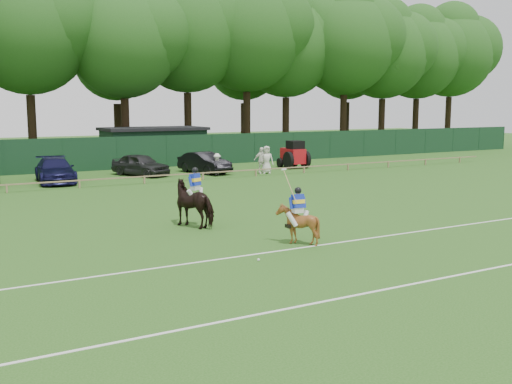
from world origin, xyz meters
TOP-DOWN VIEW (x-y plane):
  - ground at (0.00, 0.00)m, footprint 160.00×160.00m
  - horse_dark at (-1.60, 4.24)m, footprint 1.87×2.44m
  - horse_chestnut at (0.25, -0.41)m, footprint 1.24×1.37m
  - sedan_navy at (-3.71, 21.32)m, footprint 2.64×5.53m
  - hatch_grey at (2.20, 22.25)m, footprint 3.51×4.86m
  - estate_black at (6.72, 21.47)m, footprint 2.59×4.83m
  - spectator_left at (7.04, 20.05)m, footprint 1.04×0.68m
  - spectator_mid at (10.16, 19.26)m, footprint 1.16×0.60m
  - spectator_right at (10.51, 19.10)m, footprint 1.12×0.92m
  - rider_dark at (-1.59, 4.23)m, footprint 0.90×0.59m
  - rider_chestnut at (0.24, -0.42)m, footprint 0.94×0.61m
  - polo_ball at (-2.13, -1.79)m, footprint 0.09×0.09m
  - pitch_lines at (0.00, -3.50)m, footprint 60.00×5.10m
  - pitch_rail at (0.00, 18.00)m, footprint 62.10×0.10m
  - perimeter_fence at (0.00, 27.00)m, footprint 92.08×0.08m
  - utility_shed at (6.00, 30.00)m, footprint 8.40×4.40m
  - tree_row at (2.00, 35.00)m, footprint 96.00×12.00m
  - tractor at (14.31, 21.36)m, footprint 1.85×2.63m

SIDE VIEW (x-z plane):
  - ground at x=0.00m, z-range 0.00..0.00m
  - tree_row at x=2.00m, z-range -10.50..10.50m
  - pitch_lines at x=0.00m, z-range 0.00..0.01m
  - polo_ball at x=-2.13m, z-range 0.00..0.09m
  - pitch_rail at x=0.00m, z-range 0.20..0.70m
  - horse_chestnut at x=0.25m, z-range 0.00..1.41m
  - spectator_left at x=7.04m, z-range 0.00..1.51m
  - estate_black at x=6.72m, z-range 0.00..1.51m
  - hatch_grey at x=2.20m, z-range 0.00..1.54m
  - sedan_navy at x=-3.71m, z-range 0.00..1.56m
  - horse_dark at x=-1.60m, z-range 0.00..1.87m
  - spectator_mid at x=10.16m, z-range 0.00..1.89m
  - spectator_right at x=10.51m, z-range 0.00..1.98m
  - tractor at x=14.31m, z-range -0.06..2.07m
  - perimeter_fence at x=0.00m, z-range 0.00..2.50m
  - rider_chestnut at x=0.24m, z-range 0.36..2.40m
  - utility_shed at x=6.00m, z-range 0.02..3.06m
  - rider_dark at x=-1.59m, z-range 1.04..2.45m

